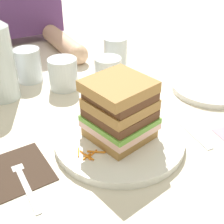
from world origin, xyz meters
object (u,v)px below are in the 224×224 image
(juice_glass, at_px, (108,73))
(side_plate, at_px, (210,88))
(sandwich, at_px, (120,110))
(knife, at_px, (183,124))
(main_plate, at_px, (119,139))
(napkin_dark, at_px, (19,170))
(empty_tumbler_0, at_px, (29,65))
(fork, at_px, (22,177))
(empty_tumbler_1, at_px, (115,54))
(empty_tumbler_2, at_px, (63,74))

(juice_glass, xyz_separation_m, side_plate, (0.22, -0.15, -0.03))
(sandwich, bearing_deg, knife, -6.01)
(main_plate, height_order, side_plate, main_plate)
(sandwich, relative_size, side_plate, 0.69)
(napkin_dark, distance_m, empty_tumbler_0, 0.37)
(main_plate, xyz_separation_m, empty_tumbler_0, (-0.07, 0.37, 0.04))
(juice_glass, xyz_separation_m, empty_tumbler_0, (-0.17, 0.14, 0.01))
(knife, bearing_deg, juice_glass, 102.47)
(sandwich, bearing_deg, napkin_dark, 174.66)
(fork, bearing_deg, sandwich, 1.08)
(fork, relative_size, knife, 0.83)
(fork, bearing_deg, juice_glass, 37.52)
(empty_tumbler_0, bearing_deg, knife, -59.58)
(napkin_dark, relative_size, empty_tumbler_1, 1.28)
(napkin_dark, bearing_deg, fork, -89.61)
(main_plate, bearing_deg, juice_glass, 66.05)
(empty_tumbler_0, bearing_deg, empty_tumbler_2, -54.33)
(empty_tumbler_2, xyz_separation_m, side_plate, (0.33, -0.20, -0.03))
(sandwich, xyz_separation_m, empty_tumbler_1, (0.18, 0.32, -0.03))
(empty_tumbler_1, distance_m, empty_tumbler_2, 0.19)
(fork, bearing_deg, knife, -2.03)
(side_plate, bearing_deg, empty_tumbler_1, 120.91)
(fork, height_order, empty_tumbler_0, empty_tumbler_0)
(main_plate, relative_size, fork, 1.56)
(empty_tumbler_0, bearing_deg, napkin_dark, -110.24)
(juice_glass, relative_size, side_plate, 0.40)
(sandwich, relative_size, napkin_dark, 1.14)
(fork, relative_size, empty_tumbler_2, 2.03)
(knife, height_order, empty_tumbler_0, empty_tumbler_0)
(juice_glass, xyz_separation_m, empty_tumbler_2, (-0.11, 0.05, 0.00))
(sandwich, distance_m, empty_tumbler_0, 0.37)
(empty_tumbler_0, distance_m, empty_tumbler_1, 0.25)
(fork, relative_size, side_plate, 0.83)
(empty_tumbler_1, bearing_deg, juice_glass, -129.81)
(empty_tumbler_1, relative_size, empty_tumbler_2, 1.15)
(sandwich, distance_m, fork, 0.21)
(napkin_dark, height_order, side_plate, side_plate)
(empty_tumbler_2, relative_size, side_plate, 0.41)
(fork, bearing_deg, empty_tumbler_0, 70.91)
(sandwich, xyz_separation_m, knife, (0.15, -0.02, -0.08))
(juice_glass, relative_size, empty_tumbler_1, 0.85)
(juice_glass, bearing_deg, empty_tumbler_0, 140.62)
(napkin_dark, bearing_deg, sandwich, -5.34)
(napkin_dark, relative_size, empty_tumbler_0, 1.33)
(empty_tumbler_1, bearing_deg, side_plate, -59.09)
(empty_tumbler_2, distance_m, side_plate, 0.39)
(napkin_dark, relative_size, juice_glass, 1.50)
(main_plate, relative_size, napkin_dark, 2.14)
(fork, xyz_separation_m, juice_glass, (0.30, 0.23, 0.03))
(sandwich, xyz_separation_m, side_plate, (0.32, 0.07, -0.07))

